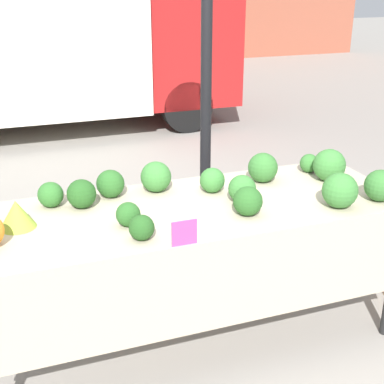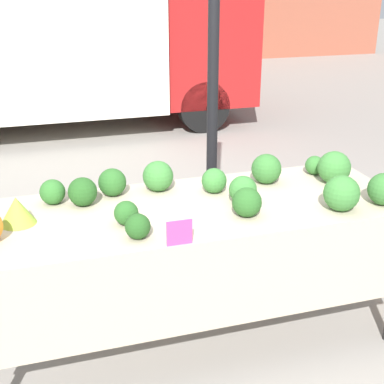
% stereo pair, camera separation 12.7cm
% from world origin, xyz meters
% --- Properties ---
extents(ground_plane, '(40.00, 40.00, 0.00)m').
position_xyz_m(ground_plane, '(0.00, 0.00, 0.00)').
color(ground_plane, gray).
extents(tent_pole, '(0.07, 0.07, 2.56)m').
position_xyz_m(tent_pole, '(0.36, 0.75, 1.28)').
color(tent_pole, black).
rests_on(tent_pole, ground_plane).
extents(parked_truck, '(5.06, 2.27, 2.64)m').
position_xyz_m(parked_truck, '(-0.56, 5.04, 1.40)').
color(parked_truck, silver).
rests_on(parked_truck, ground_plane).
extents(market_table, '(2.24, 0.80, 0.82)m').
position_xyz_m(market_table, '(0.00, -0.06, 0.72)').
color(market_table, tan).
rests_on(market_table, ground_plane).
extents(romanesco_head, '(0.17, 0.17, 0.14)m').
position_xyz_m(romanesco_head, '(-0.86, 0.05, 0.88)').
color(romanesco_head, '#93B238').
rests_on(romanesco_head, market_table).
extents(broccoli_head_0, '(0.15, 0.15, 0.15)m').
position_xyz_m(broccoli_head_0, '(0.27, -0.03, 0.89)').
color(broccoli_head_0, '#387533').
rests_on(broccoli_head_0, market_table).
extents(broccoli_head_1, '(0.15, 0.15, 0.15)m').
position_xyz_m(broccoli_head_1, '(-0.53, 0.18, 0.89)').
color(broccoli_head_1, '#23511E').
rests_on(broccoli_head_1, market_table).
extents(broccoli_head_2, '(0.14, 0.14, 0.14)m').
position_xyz_m(broccoli_head_2, '(0.17, 0.15, 0.89)').
color(broccoli_head_2, '#387533').
rests_on(broccoli_head_2, market_table).
extents(broccoli_head_3, '(0.18, 0.18, 0.18)m').
position_xyz_m(broccoli_head_3, '(0.71, -0.26, 0.91)').
color(broccoli_head_3, '#387533').
rests_on(broccoli_head_3, market_table).
extents(broccoli_head_4, '(0.17, 0.17, 0.17)m').
position_xyz_m(broccoli_head_4, '(0.50, 0.20, 0.90)').
color(broccoli_head_4, '#336B2D').
rests_on(broccoli_head_4, market_table).
extents(broccoli_head_5, '(0.15, 0.15, 0.15)m').
position_xyz_m(broccoli_head_5, '(-0.37, 0.27, 0.89)').
color(broccoli_head_5, '#285B23').
rests_on(broccoli_head_5, market_table).
extents(broccoli_head_6, '(0.12, 0.12, 0.12)m').
position_xyz_m(broccoli_head_6, '(-0.34, -0.27, 0.88)').
color(broccoli_head_6, '#23511E').
rests_on(broccoli_head_6, market_table).
extents(broccoli_head_7, '(0.17, 0.17, 0.17)m').
position_xyz_m(broccoli_head_7, '(-0.11, 0.26, 0.90)').
color(broccoli_head_7, '#387533').
rests_on(broccoli_head_7, market_table).
extents(broccoli_head_8, '(0.13, 0.13, 0.13)m').
position_xyz_m(broccoli_head_8, '(-0.68, 0.24, 0.88)').
color(broccoli_head_8, '#2D6628').
rests_on(broccoli_head_8, market_table).
extents(broccoli_head_9, '(0.11, 0.11, 0.11)m').
position_xyz_m(broccoli_head_9, '(0.84, 0.25, 0.87)').
color(broccoli_head_9, '#336B2D').
rests_on(broccoli_head_9, market_table).
extents(broccoli_head_10, '(0.12, 0.12, 0.12)m').
position_xyz_m(broccoli_head_10, '(-0.36, -0.11, 0.88)').
color(broccoli_head_10, '#285B23').
rests_on(broccoli_head_10, market_table).
extents(broccoli_head_11, '(0.15, 0.15, 0.15)m').
position_xyz_m(broccoli_head_11, '(0.22, -0.19, 0.89)').
color(broccoli_head_11, '#285B23').
rests_on(broccoli_head_11, market_table).
extents(broccoli_head_12, '(0.19, 0.19, 0.19)m').
position_xyz_m(broccoli_head_12, '(0.87, 0.09, 0.91)').
color(broccoli_head_12, '#387533').
rests_on(broccoli_head_12, market_table).
extents(broccoli_head_13, '(0.17, 0.17, 0.17)m').
position_xyz_m(broccoli_head_13, '(0.96, -0.26, 0.90)').
color(broccoli_head_13, '#336B2D').
rests_on(broccoli_head_13, market_table).
extents(price_sign, '(0.12, 0.01, 0.12)m').
position_xyz_m(price_sign, '(-0.17, -0.39, 0.88)').
color(price_sign, '#E53D84').
rests_on(price_sign, market_table).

